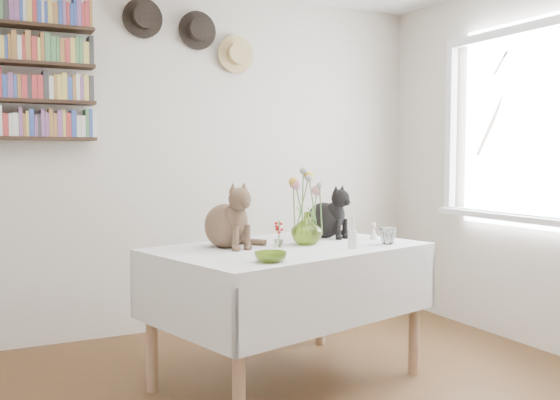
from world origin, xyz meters
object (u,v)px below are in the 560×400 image
black_cat (324,210)px  flower_vase (307,228)px  dining_table (288,280)px  bookshelf_unit (13,68)px  tabby_cat (225,214)px

black_cat → flower_vase: black_cat is taller
dining_table → bookshelf_unit: size_ratio=1.65×
flower_vase → black_cat: bearing=42.8°
tabby_cat → black_cat: 0.72m
black_cat → flower_vase: size_ratio=1.79×
black_cat → flower_vase: 0.36m
bookshelf_unit → flower_vase: bearing=-41.1°
tabby_cat → flower_vase: bearing=-27.1°
tabby_cat → bookshelf_unit: 1.75m
black_cat → bookshelf_unit: bookshelf_unit is taller
flower_vase → dining_table: bearing=-177.0°
black_cat → flower_vase: (-0.26, -0.24, -0.07)m
tabby_cat → black_cat: tabby_cat is taller
dining_table → flower_vase: size_ratio=8.87×
dining_table → tabby_cat: size_ratio=4.46×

